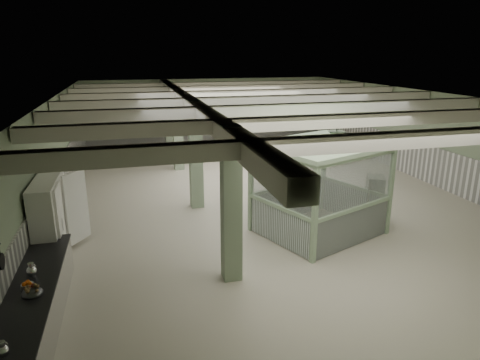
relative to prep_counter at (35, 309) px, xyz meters
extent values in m
plane|color=silver|center=(6.54, 7.00, -0.46)|extent=(20.00, 20.00, 0.00)
cube|color=white|center=(6.54, 7.00, 3.14)|extent=(14.00, 20.00, 0.02)
cube|color=#98AD8A|center=(6.54, 17.00, 1.34)|extent=(14.00, 0.02, 3.60)
cube|color=#98AD8A|center=(6.54, -3.00, 1.34)|extent=(14.00, 0.02, 3.60)
cube|color=#98AD8A|center=(-0.46, 7.00, 1.34)|extent=(0.02, 20.00, 3.60)
cube|color=#98AD8A|center=(13.54, 7.00, 1.34)|extent=(0.02, 20.00, 3.60)
cube|color=white|center=(-0.43, 7.00, 0.29)|extent=(0.05, 19.90, 1.50)
cube|color=white|center=(13.52, 7.00, 0.29)|extent=(0.05, 19.90, 1.50)
cube|color=white|center=(6.54, 16.97, 0.29)|extent=(13.90, 0.05, 1.50)
cube|color=beige|center=(4.04, 7.00, 2.92)|extent=(0.45, 19.90, 0.40)
cube|color=beige|center=(6.54, -0.50, 2.96)|extent=(13.90, 0.35, 0.32)
cube|color=beige|center=(6.54, 2.00, 2.96)|extent=(13.90, 0.35, 0.32)
cube|color=beige|center=(6.54, 4.50, 2.96)|extent=(13.90, 0.35, 0.32)
cube|color=beige|center=(6.54, 7.00, 2.96)|extent=(13.90, 0.35, 0.32)
cube|color=beige|center=(6.54, 9.50, 2.96)|extent=(13.90, 0.35, 0.32)
cube|color=beige|center=(6.54, 12.00, 2.96)|extent=(13.90, 0.35, 0.32)
cube|color=beige|center=(6.54, 14.50, 2.96)|extent=(13.90, 0.35, 0.32)
cube|color=#8DA383|center=(4.04, 1.00, 1.34)|extent=(0.42, 0.42, 3.60)
cube|color=#8DA383|center=(4.04, 6.00, 1.34)|extent=(0.42, 0.42, 3.60)
cube|color=#8DA383|center=(4.04, 11.00, 1.34)|extent=(0.42, 0.42, 3.60)
cube|color=#8DA383|center=(4.04, 15.00, 1.34)|extent=(0.42, 0.42, 3.60)
cone|color=#2E3C2D|center=(7.04, 2.00, 2.59)|extent=(0.44, 0.44, 0.22)
cone|color=#2E3C2D|center=(7.04, 7.50, 2.59)|extent=(0.44, 0.44, 0.22)
cone|color=#2E3C2D|center=(7.04, 12.50, 2.59)|extent=(0.44, 0.44, 0.22)
cube|color=silver|center=(0.00, 0.00, -0.02)|extent=(0.81, 4.81, 0.88)
cube|color=black|center=(0.00, 0.00, 0.43)|extent=(0.85, 4.85, 0.04)
cylinder|color=#B2B2B7|center=(-0.06, 0.02, 0.48)|extent=(0.30, 0.30, 0.08)
cylinder|color=black|center=(-0.34, -0.26, 1.17)|extent=(0.04, 0.30, 0.30)
cube|color=white|center=(-0.11, 3.12, 0.56)|extent=(0.56, 2.23, 2.04)
cube|color=white|center=(0.20, 2.61, 0.56)|extent=(0.06, 0.83, 1.94)
cube|color=white|center=(0.32, 3.72, 0.56)|extent=(0.51, 0.73, 1.94)
cube|color=silver|center=(0.24, 2.61, 0.56)|extent=(0.02, 0.05, 0.30)
cube|color=silver|center=(0.24, 3.63, 0.56)|extent=(0.02, 0.05, 0.30)
cube|color=#9EBC96|center=(6.18, 1.20, 0.81)|extent=(0.16, 0.16, 2.54)
cube|color=#9EBC96|center=(5.24, 3.56, 0.81)|extent=(0.16, 0.16, 2.54)
cube|color=#9EBC96|center=(9.01, 2.33, 0.81)|extent=(0.16, 0.16, 2.54)
cube|color=#9EBC96|center=(8.07, 4.69, 0.81)|extent=(0.16, 0.16, 2.54)
cube|color=#9EBC96|center=(7.12, 2.94, 2.14)|extent=(4.10, 3.81, 0.12)
cube|color=white|center=(7.59, 1.76, 0.09)|extent=(2.66, 1.11, 1.05)
cube|color=silver|center=(7.59, 1.76, 1.32)|extent=(2.66, 1.11, 1.22)
cube|color=white|center=(6.65, 4.12, 0.09)|extent=(2.66, 1.11, 1.05)
cube|color=silver|center=(6.65, 4.12, 1.32)|extent=(2.66, 1.11, 1.22)
cube|color=white|center=(5.71, 2.38, 0.09)|extent=(0.92, 2.19, 1.05)
cube|color=silver|center=(5.71, 2.38, 1.32)|extent=(0.92, 2.19, 1.22)
cube|color=white|center=(8.54, 3.51, 0.09)|extent=(0.92, 2.19, 1.05)
cube|color=silver|center=(8.54, 3.51, 1.32)|extent=(0.92, 2.19, 1.22)
cube|color=#585D4E|center=(9.05, 3.16, 0.28)|extent=(0.72, 0.83, 1.49)
camera|label=1|loc=(1.95, -7.72, 4.63)|focal=32.00mm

